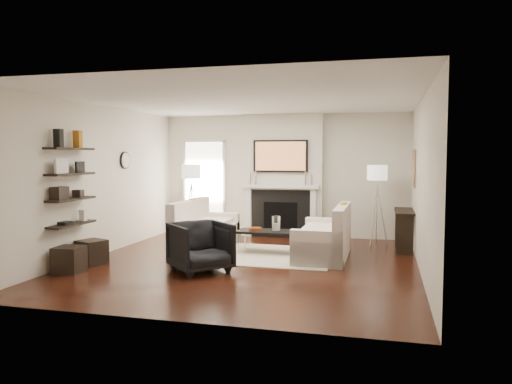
% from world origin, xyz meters
% --- Properties ---
extents(room_envelope, '(6.00, 6.00, 6.00)m').
position_xyz_m(room_envelope, '(0.00, 0.00, 1.35)').
color(room_envelope, '#33140B').
rests_on(room_envelope, ground).
extents(chimney_breast, '(1.80, 0.25, 2.70)m').
position_xyz_m(chimney_breast, '(0.00, 2.88, 1.35)').
color(chimney_breast, silver).
rests_on(chimney_breast, floor).
extents(fireplace_surround, '(1.30, 0.02, 1.04)m').
position_xyz_m(fireplace_surround, '(0.00, 2.74, 0.52)').
color(fireplace_surround, black).
rests_on(fireplace_surround, floor).
extents(firebox, '(0.75, 0.02, 0.65)m').
position_xyz_m(firebox, '(0.00, 2.73, 0.45)').
color(firebox, black).
rests_on(firebox, floor).
extents(mantel_pilaster_l, '(0.12, 0.08, 1.10)m').
position_xyz_m(mantel_pilaster_l, '(-0.72, 2.71, 0.55)').
color(mantel_pilaster_l, white).
rests_on(mantel_pilaster_l, floor).
extents(mantel_pilaster_r, '(0.12, 0.08, 1.10)m').
position_xyz_m(mantel_pilaster_r, '(0.72, 2.71, 0.55)').
color(mantel_pilaster_r, white).
rests_on(mantel_pilaster_r, floor).
extents(mantel_shelf, '(1.70, 0.18, 0.07)m').
position_xyz_m(mantel_shelf, '(0.00, 2.69, 1.12)').
color(mantel_shelf, white).
rests_on(mantel_shelf, chimney_breast).
extents(tv_body, '(1.20, 0.06, 0.70)m').
position_xyz_m(tv_body, '(0.00, 2.71, 1.78)').
color(tv_body, black).
rests_on(tv_body, chimney_breast).
extents(tv_screen, '(1.10, 0.00, 0.62)m').
position_xyz_m(tv_screen, '(0.00, 2.68, 1.78)').
color(tv_screen, '#BF723F').
rests_on(tv_screen, tv_body).
extents(candlestick_l_tall, '(0.04, 0.04, 0.30)m').
position_xyz_m(candlestick_l_tall, '(-0.55, 2.70, 1.30)').
color(candlestick_l_tall, silver).
rests_on(candlestick_l_tall, mantel_shelf).
extents(candlestick_l_short, '(0.04, 0.04, 0.24)m').
position_xyz_m(candlestick_l_short, '(-0.68, 2.70, 1.27)').
color(candlestick_l_short, silver).
rests_on(candlestick_l_short, mantel_shelf).
extents(candlestick_r_tall, '(0.04, 0.04, 0.30)m').
position_xyz_m(candlestick_r_tall, '(0.55, 2.70, 1.30)').
color(candlestick_r_tall, silver).
rests_on(candlestick_r_tall, mantel_shelf).
extents(candlestick_r_short, '(0.04, 0.04, 0.24)m').
position_xyz_m(candlestick_r_short, '(0.68, 2.70, 1.27)').
color(candlestick_r_short, silver).
rests_on(candlestick_r_short, mantel_shelf).
extents(hallway_panel, '(0.90, 0.02, 2.10)m').
position_xyz_m(hallway_panel, '(-1.85, 2.98, 1.05)').
color(hallway_panel, white).
rests_on(hallway_panel, floor).
extents(door_trim_l, '(0.06, 0.06, 2.16)m').
position_xyz_m(door_trim_l, '(-2.33, 2.96, 1.05)').
color(door_trim_l, white).
rests_on(door_trim_l, floor).
extents(door_trim_r, '(0.06, 0.06, 2.16)m').
position_xyz_m(door_trim_r, '(-1.37, 2.96, 1.05)').
color(door_trim_r, white).
rests_on(door_trim_r, floor).
extents(door_trim_top, '(1.02, 0.06, 0.06)m').
position_xyz_m(door_trim_top, '(-1.85, 2.96, 2.13)').
color(door_trim_top, white).
rests_on(door_trim_top, wall_back).
extents(rug, '(2.60, 2.00, 0.01)m').
position_xyz_m(rug, '(0.06, 0.74, 0.01)').
color(rug, beige).
rests_on(rug, floor).
extents(loveseat_left_base, '(0.85, 1.80, 0.42)m').
position_xyz_m(loveseat_left_base, '(-1.15, 1.13, 0.21)').
color(loveseat_left_base, silver).
rests_on(loveseat_left_base, floor).
extents(loveseat_left_back, '(0.18, 1.80, 0.80)m').
position_xyz_m(loveseat_left_back, '(-1.48, 1.13, 0.53)').
color(loveseat_left_back, silver).
rests_on(loveseat_left_back, floor).
extents(loveseat_left_arm_n, '(0.85, 0.18, 0.60)m').
position_xyz_m(loveseat_left_arm_n, '(-1.15, 0.32, 0.30)').
color(loveseat_left_arm_n, silver).
rests_on(loveseat_left_arm_n, floor).
extents(loveseat_left_arm_s, '(0.85, 0.18, 0.60)m').
position_xyz_m(loveseat_left_arm_s, '(-1.15, 1.94, 0.30)').
color(loveseat_left_arm_s, silver).
rests_on(loveseat_left_arm_s, floor).
extents(loveseat_left_cushion, '(0.63, 1.44, 0.10)m').
position_xyz_m(loveseat_left_cushion, '(-1.10, 1.13, 0.47)').
color(loveseat_left_cushion, silver).
rests_on(loveseat_left_cushion, loveseat_left_base).
extents(pillow_left_orange, '(0.10, 0.42, 0.42)m').
position_xyz_m(pillow_left_orange, '(-1.48, 1.43, 0.73)').
color(pillow_left_orange, '#AB6815').
rests_on(pillow_left_orange, loveseat_left_cushion).
extents(pillow_left_charcoal, '(0.10, 0.40, 0.40)m').
position_xyz_m(pillow_left_charcoal, '(-1.48, 0.83, 0.72)').
color(pillow_left_charcoal, black).
rests_on(pillow_left_charcoal, loveseat_left_cushion).
extents(loveseat_right_base, '(0.85, 1.80, 0.42)m').
position_xyz_m(loveseat_right_base, '(1.16, 0.80, 0.21)').
color(loveseat_right_base, silver).
rests_on(loveseat_right_base, floor).
extents(loveseat_right_back, '(0.18, 1.80, 0.80)m').
position_xyz_m(loveseat_right_back, '(1.50, 0.80, 0.53)').
color(loveseat_right_back, silver).
rests_on(loveseat_right_back, floor).
extents(loveseat_right_arm_n, '(0.85, 0.18, 0.60)m').
position_xyz_m(loveseat_right_arm_n, '(1.16, -0.01, 0.30)').
color(loveseat_right_arm_n, silver).
rests_on(loveseat_right_arm_n, floor).
extents(loveseat_right_arm_s, '(0.85, 0.18, 0.60)m').
position_xyz_m(loveseat_right_arm_s, '(1.16, 1.61, 0.30)').
color(loveseat_right_arm_s, silver).
rests_on(loveseat_right_arm_s, floor).
extents(loveseat_right_cushion, '(0.63, 1.44, 0.10)m').
position_xyz_m(loveseat_right_cushion, '(1.11, 0.80, 0.47)').
color(loveseat_right_cushion, silver).
rests_on(loveseat_right_cushion, loveseat_right_base).
extents(pillow_right_orange, '(0.10, 0.42, 0.42)m').
position_xyz_m(pillow_right_orange, '(1.50, 1.10, 0.73)').
color(pillow_right_orange, '#AB6815').
rests_on(pillow_right_orange, loveseat_right_cushion).
extents(pillow_right_charcoal, '(0.10, 0.40, 0.40)m').
position_xyz_m(pillow_right_charcoal, '(1.50, 0.50, 0.72)').
color(pillow_right_charcoal, black).
rests_on(pillow_right_charcoal, loveseat_right_cushion).
extents(coffee_table, '(1.10, 0.55, 0.04)m').
position_xyz_m(coffee_table, '(0.14, 0.93, 0.40)').
color(coffee_table, black).
rests_on(coffee_table, floor).
extents(coffee_leg_nw, '(0.02, 0.02, 0.38)m').
position_xyz_m(coffee_leg_nw, '(-0.36, 0.71, 0.19)').
color(coffee_leg_nw, silver).
rests_on(coffee_leg_nw, floor).
extents(coffee_leg_ne, '(0.02, 0.02, 0.38)m').
position_xyz_m(coffee_leg_ne, '(0.64, 0.71, 0.19)').
color(coffee_leg_ne, silver).
rests_on(coffee_leg_ne, floor).
extents(coffee_leg_sw, '(0.02, 0.02, 0.38)m').
position_xyz_m(coffee_leg_sw, '(-0.36, 1.15, 0.19)').
color(coffee_leg_sw, silver).
rests_on(coffee_leg_sw, floor).
extents(coffee_leg_se, '(0.02, 0.02, 0.38)m').
position_xyz_m(coffee_leg_se, '(0.64, 1.15, 0.19)').
color(coffee_leg_se, silver).
rests_on(coffee_leg_se, floor).
extents(hurricane_glass, '(0.15, 0.15, 0.27)m').
position_xyz_m(hurricane_glass, '(0.29, 0.93, 0.56)').
color(hurricane_glass, white).
rests_on(hurricane_glass, coffee_table).
extents(hurricane_candle, '(0.09, 0.09, 0.13)m').
position_xyz_m(hurricane_candle, '(0.29, 0.93, 0.49)').
color(hurricane_candle, white).
rests_on(hurricane_candle, coffee_table).
extents(copper_bowl, '(0.26, 0.26, 0.04)m').
position_xyz_m(copper_bowl, '(-0.11, 0.93, 0.45)').
color(copper_bowl, '#A7501B').
rests_on(copper_bowl, coffee_table).
extents(armchair, '(1.12, 1.12, 0.84)m').
position_xyz_m(armchair, '(-0.54, -0.74, 0.42)').
color(armchair, black).
rests_on(armchair, floor).
extents(lamp_left_post, '(0.02, 0.02, 1.20)m').
position_xyz_m(lamp_left_post, '(-1.85, 2.15, 0.60)').
color(lamp_left_post, silver).
rests_on(lamp_left_post, floor).
extents(lamp_left_shade, '(0.40, 0.40, 0.30)m').
position_xyz_m(lamp_left_shade, '(-1.85, 2.15, 1.45)').
color(lamp_left_shade, white).
rests_on(lamp_left_shade, lamp_left_post).
extents(lamp_left_leg_a, '(0.25, 0.02, 1.23)m').
position_xyz_m(lamp_left_leg_a, '(-1.74, 2.15, 0.60)').
color(lamp_left_leg_a, silver).
rests_on(lamp_left_leg_a, floor).
extents(lamp_left_leg_b, '(0.14, 0.22, 1.23)m').
position_xyz_m(lamp_left_leg_b, '(-1.91, 2.25, 0.60)').
color(lamp_left_leg_b, silver).
rests_on(lamp_left_leg_b, floor).
extents(lamp_left_leg_c, '(0.14, 0.22, 1.23)m').
position_xyz_m(lamp_left_leg_c, '(-1.91, 2.06, 0.60)').
color(lamp_left_leg_c, silver).
rests_on(lamp_left_leg_c, floor).
extents(lamp_right_post, '(0.02, 0.02, 1.20)m').
position_xyz_m(lamp_right_post, '(2.05, 2.40, 0.60)').
color(lamp_right_post, silver).
rests_on(lamp_right_post, floor).
extents(lamp_right_shade, '(0.40, 0.40, 0.30)m').
position_xyz_m(lamp_right_shade, '(2.05, 2.40, 1.45)').
color(lamp_right_shade, white).
rests_on(lamp_right_shade, lamp_right_post).
extents(lamp_right_leg_a, '(0.25, 0.02, 1.23)m').
position_xyz_m(lamp_right_leg_a, '(2.16, 2.40, 0.60)').
color(lamp_right_leg_a, silver).
rests_on(lamp_right_leg_a, floor).
extents(lamp_right_leg_b, '(0.14, 0.22, 1.23)m').
position_xyz_m(lamp_right_leg_b, '(2.00, 2.49, 0.60)').
color(lamp_right_leg_b, silver).
rests_on(lamp_right_leg_b, floor).
extents(lamp_right_leg_c, '(0.14, 0.22, 1.23)m').
position_xyz_m(lamp_right_leg_c, '(1.99, 2.30, 0.60)').
color(lamp_right_leg_c, silver).
rests_on(lamp_right_leg_c, floor).
extents(console_top, '(0.35, 1.20, 0.04)m').
position_xyz_m(console_top, '(2.57, 1.97, 0.73)').
color(console_top, black).
rests_on(console_top, floor).
extents(console_leg_n, '(0.30, 0.04, 0.71)m').
position_xyz_m(console_leg_n, '(2.57, 1.42, 0.35)').
color(console_leg_n, black).
rests_on(console_leg_n, floor).
extents(console_leg_s, '(0.30, 0.04, 0.71)m').
position_xyz_m(console_leg_s, '(2.57, 2.52, 0.35)').
color(console_leg_s, black).
rests_on(console_leg_s, floor).
extents(wall_art, '(0.03, 0.70, 0.70)m').
position_xyz_m(wall_art, '(2.73, 2.05, 1.55)').
color(wall_art, '#9A724D').
rests_on(wall_art, wall_right).
extents(shelf_bottom, '(0.25, 1.00, 0.03)m').
position_xyz_m(shelf_bottom, '(-2.62, -1.00, 0.70)').
color(shelf_bottom, black).
rests_on(shelf_bottom, wall_left).
extents(shelf_lower, '(0.25, 1.00, 0.04)m').
position_xyz_m(shelf_lower, '(-2.62, -1.00, 1.10)').
color(shelf_lower, black).
rests_on(shelf_lower, wall_left).
extents(shelf_upper, '(0.25, 1.00, 0.04)m').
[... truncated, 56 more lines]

